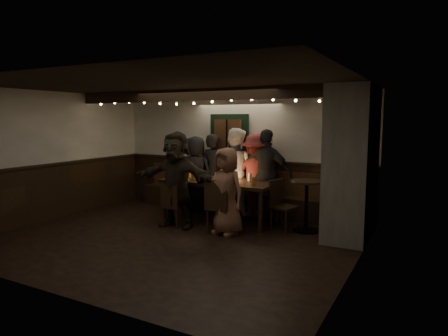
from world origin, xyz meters
The scene contains 13 objects.
room centered at (1.07, 1.42, 1.07)m, with size 6.02×5.01×2.62m.
dining_table centered at (0.11, 1.40, 0.75)m, with size 2.31×0.99×1.00m.
chair_near_left centered at (-0.43, 0.55, 0.47)m, with size 0.39×0.39×0.84m.
chair_near_right centered at (0.55, 0.58, 0.56)m, with size 0.45×0.45×0.99m.
chair_end centered at (1.41, 1.41, 0.52)m, with size 0.52×0.52×0.92m.
high_top centered at (1.88, 1.49, 0.59)m, with size 0.59×0.59×0.94m.
person_a centered at (-0.84, 2.03, 0.83)m, with size 0.81×0.53×1.66m, color black.
person_b centered at (-0.46, 2.16, 0.86)m, with size 0.63×0.41×1.71m, color black.
person_c centered at (0.12, 2.09, 0.93)m, with size 0.90×0.70×1.85m, color white.
person_d centered at (0.62, 2.08, 0.87)m, with size 1.12×0.65×1.74m, color maroon.
person_e centered at (0.87, 2.04, 0.92)m, with size 1.08×0.45×1.84m, color #252527.
person_f centered at (-0.37, 0.61, 0.91)m, with size 1.69×0.54×1.82m, color black.
person_g centered at (0.68, 0.64, 0.77)m, with size 0.76×0.49×1.55m, color brown.
Camera 1 is at (3.92, -5.50, 2.05)m, focal length 32.00 mm.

